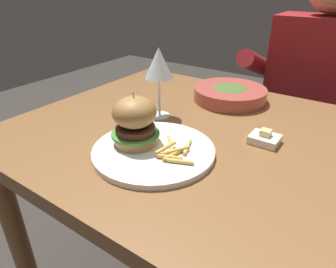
{
  "coord_description": "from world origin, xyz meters",
  "views": [
    {
      "loc": [
        0.28,
        -0.64,
        1.11
      ],
      "look_at": [
        -0.07,
        -0.14,
        0.78
      ],
      "focal_mm": 32.0,
      "sensor_mm": 36.0,
      "label": 1
    }
  ],
  "objects": [
    {
      "name": "burger_sandwich",
      "position": [
        -0.14,
        -0.17,
        0.81
      ],
      "size": [
        0.11,
        0.11,
        0.13
      ],
      "color": "tan",
      "rests_on": "main_plate"
    },
    {
      "name": "wine_glass",
      "position": [
        -0.21,
        0.01,
        0.89
      ],
      "size": [
        0.08,
        0.08,
        0.2
      ],
      "color": "silver",
      "rests_on": "dining_table"
    },
    {
      "name": "soup_bowl",
      "position": [
        -0.09,
        0.25,
        0.76
      ],
      "size": [
        0.24,
        0.24,
        0.05
      ],
      "color": "#B24C42",
      "rests_on": "dining_table"
    },
    {
      "name": "diner_person",
      "position": [
        0.09,
        0.69,
        0.56
      ],
      "size": [
        0.51,
        0.36,
        1.18
      ],
      "color": "#282833",
      "rests_on": "ground"
    },
    {
      "name": "main_plate",
      "position": [
        -0.09,
        -0.17,
        0.75
      ],
      "size": [
        0.29,
        0.29,
        0.01
      ],
      "primitive_type": "cylinder",
      "color": "white",
      "rests_on": "dining_table"
    },
    {
      "name": "fries_pile",
      "position": [
        -0.04,
        -0.16,
        0.76
      ],
      "size": [
        0.11,
        0.11,
        0.02
      ],
      "color": "#EABC5B",
      "rests_on": "main_plate"
    },
    {
      "name": "butter_dish",
      "position": [
        0.11,
        0.03,
        0.75
      ],
      "size": [
        0.07,
        0.06,
        0.04
      ],
      "color": "white",
      "rests_on": "dining_table"
    },
    {
      "name": "dining_table",
      "position": [
        0.0,
        0.0,
        0.64
      ],
      "size": [
        1.11,
        0.82,
        0.74
      ],
      "color": "brown",
      "rests_on": "ground"
    }
  ]
}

